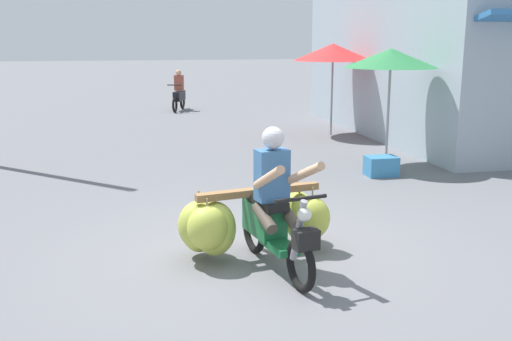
{
  "coord_description": "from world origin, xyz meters",
  "views": [
    {
      "loc": [
        -1.42,
        -6.38,
        2.5
      ],
      "look_at": [
        0.08,
        0.53,
        0.9
      ],
      "focal_mm": 41.48,
      "sensor_mm": 36.0,
      "label": 1
    }
  ],
  "objects_px": {
    "motorbike_distant_ahead_left": "(179,94)",
    "market_umbrella_near_shop": "(391,58)",
    "motorbike_main_loaded": "(250,219)",
    "produce_crate": "(381,166)",
    "market_umbrella_further_along": "(333,52)"
  },
  "relations": [
    {
      "from": "produce_crate",
      "to": "motorbike_main_loaded",
      "type": "bearing_deg",
      "value": -131.75
    },
    {
      "from": "motorbike_distant_ahead_left",
      "to": "market_umbrella_near_shop",
      "type": "bearing_deg",
      "value": -72.02
    },
    {
      "from": "market_umbrella_further_along",
      "to": "market_umbrella_near_shop",
      "type": "bearing_deg",
      "value": -92.73
    },
    {
      "from": "market_umbrella_near_shop",
      "to": "motorbike_main_loaded",
      "type": "bearing_deg",
      "value": -129.81
    },
    {
      "from": "motorbike_main_loaded",
      "to": "market_umbrella_further_along",
      "type": "xyz_separation_m",
      "value": [
        3.84,
        8.2,
        1.65
      ]
    },
    {
      "from": "motorbike_distant_ahead_left",
      "to": "motorbike_main_loaded",
      "type": "bearing_deg",
      "value": -91.71
    },
    {
      "from": "motorbike_main_loaded",
      "to": "produce_crate",
      "type": "height_order",
      "value": "motorbike_main_loaded"
    },
    {
      "from": "motorbike_distant_ahead_left",
      "to": "market_umbrella_near_shop",
      "type": "relative_size",
      "value": 0.68
    },
    {
      "from": "motorbike_main_loaded",
      "to": "market_umbrella_near_shop",
      "type": "relative_size",
      "value": 0.85
    },
    {
      "from": "motorbike_main_loaded",
      "to": "motorbike_distant_ahead_left",
      "type": "bearing_deg",
      "value": 88.29
    },
    {
      "from": "produce_crate",
      "to": "market_umbrella_near_shop",
      "type": "bearing_deg",
      "value": 60.41
    },
    {
      "from": "motorbike_distant_ahead_left",
      "to": "market_umbrella_further_along",
      "type": "height_order",
      "value": "market_umbrella_further_along"
    },
    {
      "from": "market_umbrella_near_shop",
      "to": "produce_crate",
      "type": "distance_m",
      "value": 2.13
    },
    {
      "from": "motorbike_main_loaded",
      "to": "produce_crate",
      "type": "xyz_separation_m",
      "value": [
        3.2,
        3.58,
        -0.3
      ]
    },
    {
      "from": "market_umbrella_near_shop",
      "to": "market_umbrella_further_along",
      "type": "bearing_deg",
      "value": 87.27
    }
  ]
}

